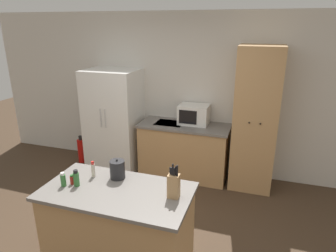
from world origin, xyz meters
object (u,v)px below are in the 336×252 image
refrigerator (114,120)px  spice_bottle_green_herb (93,170)px  kettle (117,169)px  spice_bottle_tall_dark (63,180)px  spice_bottle_short_red (76,178)px  microwave (194,114)px  spice_bottle_amber_oil (72,180)px  pantry_cabinet (255,120)px  fire_extinguisher (81,150)px  knife_block (174,185)px

refrigerator → spice_bottle_green_herb: refrigerator is taller
kettle → spice_bottle_tall_dark: bearing=-144.2°
spice_bottle_tall_dark → spice_bottle_short_red: 0.13m
spice_bottle_green_herb → kettle: size_ratio=0.80×
spice_bottle_short_red → spice_bottle_green_herb: size_ratio=0.98×
refrigerator → microwave: size_ratio=3.66×
spice_bottle_tall_dark → spice_bottle_amber_oil: bearing=44.7°
microwave → pantry_cabinet: bearing=-5.3°
pantry_cabinet → microwave: (-0.95, 0.09, -0.03)m
refrigerator → fire_extinguisher: bearing=-174.8°
kettle → fire_extinguisher: size_ratio=0.42×
microwave → spice_bottle_green_herb: 2.18m
microwave → spice_bottle_short_red: microwave is taller
spice_bottle_green_herb → pantry_cabinet: bearing=53.5°
pantry_cabinet → spice_bottle_green_herb: pantry_cabinet is taller
spice_bottle_tall_dark → kettle: bearing=35.8°
pantry_cabinet → spice_bottle_amber_oil: bearing=-126.1°
knife_block → spice_bottle_amber_oil: 1.01m
spice_bottle_short_red → spice_bottle_amber_oil: 0.07m
pantry_cabinet → spice_bottle_amber_oil: pantry_cabinet is taller
pantry_cabinet → fire_extinguisher: 3.09m
microwave → spice_bottle_short_red: 2.39m
microwave → spice_bottle_short_red: bearing=-104.6°
microwave → spice_bottle_amber_oil: size_ratio=4.70×
kettle → spice_bottle_amber_oil: bearing=-145.8°
microwave → knife_block: size_ratio=1.41×
spice_bottle_green_herb → fire_extinguisher: (-1.48, 1.90, -0.78)m
refrigerator → pantry_cabinet: 2.31m
refrigerator → spice_bottle_short_red: (0.75, -2.17, 0.15)m
spice_bottle_short_red → spice_bottle_amber_oil: spice_bottle_short_red is taller
refrigerator → pantry_cabinet: (2.30, 0.05, 0.21)m
spice_bottle_tall_dark → knife_block: bearing=7.6°
knife_block → spice_bottle_tall_dark: size_ratio=2.34×
knife_block → fire_extinguisher: knife_block is taller
pantry_cabinet → spice_bottle_tall_dark: 2.82m
refrigerator → kettle: bearing=-61.0°
fire_extinguisher → kettle: bearing=-47.0°
knife_block → spice_bottle_green_herb: size_ratio=1.96×
microwave → spice_bottle_tall_dark: 2.46m
pantry_cabinet → knife_block: pantry_cabinet is taller
microwave → spice_bottle_amber_oil: microwave is taller
refrigerator → spice_bottle_short_red: refrigerator is taller
refrigerator → fire_extinguisher: (-0.67, -0.06, -0.63)m
pantry_cabinet → kettle: (-1.25, -1.96, -0.05)m
spice_bottle_tall_dark → spice_bottle_short_red: (0.12, 0.04, 0.01)m
refrigerator → pantry_cabinet: pantry_cabinet is taller
spice_bottle_tall_dark → spice_bottle_green_herb: spice_bottle_green_herb is taller
spice_bottle_short_red → kettle: 0.40m
refrigerator → pantry_cabinet: bearing=1.3°
refrigerator → knife_block: refrigerator is taller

